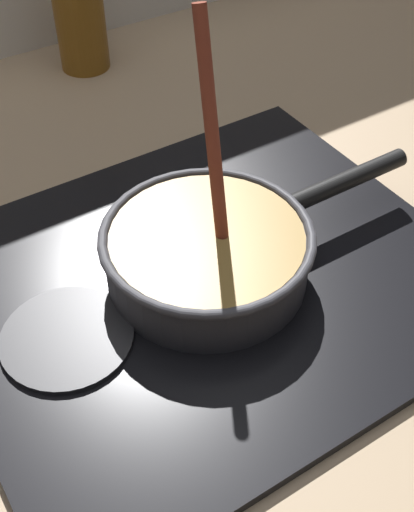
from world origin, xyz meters
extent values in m
cube|color=#9E8466|center=(0.00, 0.00, -0.02)|extent=(2.40, 1.60, 0.04)
cube|color=black|center=(0.10, 0.15, 0.01)|extent=(0.56, 0.48, 0.01)
torus|color=#592D0C|center=(0.10, 0.15, 0.02)|extent=(0.18, 0.18, 0.01)
cylinder|color=#262628|center=(-0.06, 0.15, 0.01)|extent=(0.14, 0.14, 0.01)
cylinder|color=#38383D|center=(0.10, 0.15, 0.04)|extent=(0.22, 0.22, 0.06)
cylinder|color=olive|center=(0.10, 0.15, 0.05)|extent=(0.21, 0.21, 0.05)
torus|color=#38383D|center=(0.10, 0.15, 0.07)|extent=(0.23, 0.23, 0.01)
cylinder|color=black|center=(0.30, 0.15, 0.06)|extent=(0.17, 0.02, 0.02)
cylinder|color=beige|center=(0.11, 0.16, 0.06)|extent=(0.03, 0.03, 0.01)
cylinder|color=#E5CC7A|center=(0.15, 0.20, 0.06)|extent=(0.03, 0.03, 0.01)
cylinder|color=beige|center=(0.16, 0.15, 0.06)|extent=(0.03, 0.03, 0.01)
cylinder|color=beige|center=(0.04, 0.18, 0.06)|extent=(0.03, 0.03, 0.01)
cylinder|color=#EDD88C|center=(0.12, 0.11, 0.06)|extent=(0.04, 0.04, 0.01)
cylinder|color=maroon|center=(0.13, 0.17, 0.18)|extent=(0.03, 0.09, 0.24)
cube|color=brown|center=(0.12, 0.14, 0.06)|extent=(0.04, 0.05, 0.01)
cylinder|color=#8C5919|center=(0.20, 0.68, 0.09)|extent=(0.08, 0.08, 0.18)
camera|label=1|loc=(-0.17, -0.28, 0.54)|focal=46.50mm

